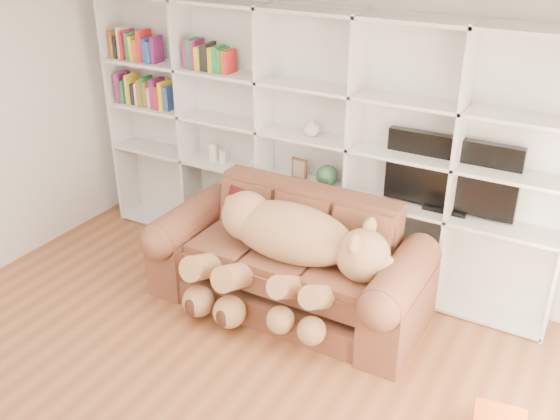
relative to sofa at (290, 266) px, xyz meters
The scene contains 14 objects.
floor 1.70m from the sofa, 96.43° to the right, with size 5.00×5.00×0.00m, color brown.
ceiling 2.86m from the sofa, 96.43° to the right, with size 5.00×5.00×0.00m, color white.
wall_back 1.31m from the sofa, 102.36° to the left, with size 5.00×0.02×2.70m, color white.
bookshelf 1.25m from the sofa, 120.92° to the left, with size 4.43×0.35×2.40m.
sofa is the anchor object (origin of this frame).
teddy_bear 0.36m from the sofa, 71.41° to the right, with size 1.62×0.92×0.94m.
throw_pillow 0.72m from the sofa, 165.43° to the left, with size 0.40×0.13×0.40m, color #58100F.
tv 1.53m from the sofa, 32.99° to the left, with size 1.08×0.18×0.64m.
picture_frame 0.93m from the sofa, 112.32° to the left, with size 0.16×0.03×0.20m, color #59321E.
green_vase 0.88m from the sofa, 88.90° to the left, with size 0.20×0.20×0.20m, color #2C5636.
figurine_tall 1.51m from the sofa, 151.88° to the left, with size 0.09×0.09×0.18m, color silver.
figurine_short 1.41m from the sofa, 149.53° to the left, with size 0.07×0.07×0.13m, color silver.
snow_globe 1.14m from the sofa, 138.69° to the left, with size 0.11×0.11×0.11m, color white.
shelf_vase 1.23m from the sofa, 103.14° to the left, with size 0.16×0.16×0.17m, color beige.
Camera 1 is at (2.35, -2.34, 3.17)m, focal length 40.00 mm.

